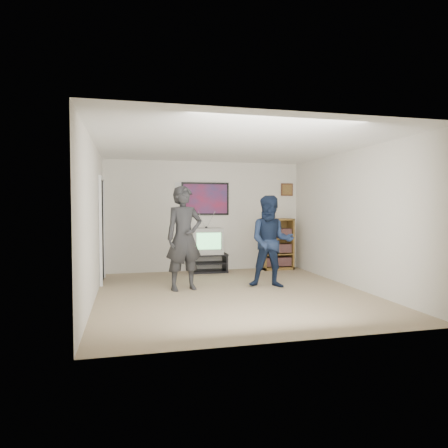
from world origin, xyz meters
name	(u,v)px	position (x,y,z in m)	size (l,w,h in m)	color
room_shell	(228,219)	(0.00, 0.35, 1.25)	(4.51, 5.00, 2.51)	#847153
media_stand	(208,263)	(0.02, 2.23, 0.21)	(0.84, 0.47, 0.42)	black
crt_television	(206,241)	(-0.03, 2.23, 0.71)	(0.68, 0.58, 0.58)	gray
bookshelf	(277,244)	(1.67, 2.28, 0.60)	(0.73, 0.41, 1.19)	brown
table_lamp	(273,212)	(1.57, 2.30, 1.35)	(0.20, 0.20, 0.32)	beige
person_tall	(184,238)	(-0.77, 0.47, 0.92)	(0.67, 0.44, 1.84)	#242426
person_short	(271,241)	(0.81, 0.33, 0.84)	(0.82, 0.64, 1.68)	#131F36
controller_left	(181,225)	(-0.80, 0.65, 1.15)	(0.04, 0.12, 0.04)	white
controller_right	(270,226)	(0.86, 0.53, 1.11)	(0.04, 0.13, 0.04)	white
poster	(205,199)	(0.00, 2.48, 1.65)	(1.10, 0.03, 0.75)	black
air_vent	(181,185)	(-0.55, 2.48, 1.95)	(0.28, 0.02, 0.14)	white
small_picture	(287,190)	(2.00, 2.48, 1.88)	(0.30, 0.03, 0.30)	#462916
doorway	(101,231)	(-2.23, 1.60, 1.00)	(0.03, 0.85, 2.00)	black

